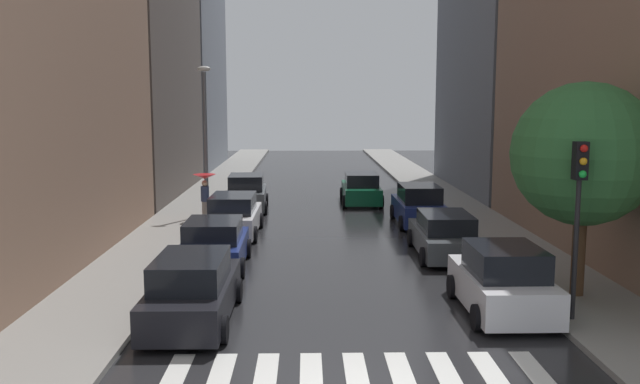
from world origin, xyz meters
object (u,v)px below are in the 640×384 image
object	(u,v)px
parked_car_left_nearest	(193,291)
parked_car_left_fourth	(247,194)
car_midroad	(361,189)
parked_car_right_second	(444,236)
parked_car_left_third	(234,216)
street_tree_right	(584,154)
lamp_post_left	(205,130)
pedestrian_foreground	(205,187)
parked_car_left_second	(214,245)
traffic_light_right_corner	(579,191)
parked_car_right_third	(419,206)
parked_car_right_nearest	(503,282)

from	to	relation	value
parked_car_left_nearest	parked_car_left_fourth	size ratio (longest dim) A/B	1.14
car_midroad	parked_car_right_second	bearing A→B (deg)	-170.33
parked_car_left_third	street_tree_right	bearing A→B (deg)	-130.56
car_midroad	lamp_post_left	distance (m)	9.18
car_midroad	parked_car_left_fourth	bearing A→B (deg)	110.44
parked_car_left_fourth	parked_car_right_second	world-z (taller)	parked_car_left_fourth
pedestrian_foreground	lamp_post_left	size ratio (longest dim) A/B	0.30
parked_car_left_second	pedestrian_foreground	bearing A→B (deg)	9.82
parked_car_left_fourth	lamp_post_left	distance (m)	4.21
car_midroad	traffic_light_right_corner	world-z (taller)	traffic_light_right_corner
parked_car_right_third	street_tree_right	distance (m)	11.85
parked_car_left_third	pedestrian_foreground	size ratio (longest dim) A/B	2.25
parked_car_left_nearest	parked_car_right_third	distance (m)	14.89
parked_car_left_nearest	lamp_post_left	xyz separation A→B (m)	(-1.77, 14.52, 3.26)
parked_car_right_nearest	traffic_light_right_corner	bearing A→B (deg)	-122.80
parked_car_left_third	parked_car_right_nearest	xyz separation A→B (m)	(7.92, -10.10, 0.05)
parked_car_left_second	car_midroad	xyz separation A→B (m)	(5.85, 13.46, 0.01)
parked_car_left_fourth	car_midroad	xyz separation A→B (m)	(5.81, 2.11, -0.06)
parked_car_left_fourth	parked_car_left_nearest	bearing A→B (deg)	178.44
parked_car_left_second	parked_car_left_nearest	bearing A→B (deg)	-178.51
parked_car_right_second	street_tree_right	world-z (taller)	street_tree_right
parked_car_left_nearest	street_tree_right	bearing A→B (deg)	-80.66
parked_car_right_second	parked_car_left_fourth	bearing A→B (deg)	38.96
pedestrian_foreground	parked_car_right_second	bearing A→B (deg)	-102.33
parked_car_left_second	car_midroad	distance (m)	14.68
parked_car_left_second	pedestrian_foreground	distance (m)	8.02
parked_car_left_fourth	lamp_post_left	size ratio (longest dim) A/B	0.61
parked_car_right_second	lamp_post_left	world-z (taller)	lamp_post_left
car_midroad	street_tree_right	world-z (taller)	street_tree_right
parked_car_left_fourth	lamp_post_left	xyz separation A→B (m)	(-1.61, -2.18, 3.22)
parked_car_left_nearest	pedestrian_foreground	distance (m)	13.32
parked_car_left_fourth	parked_car_right_nearest	distance (m)	18.03
parked_car_left_second	parked_car_right_nearest	world-z (taller)	parked_car_right_nearest
parked_car_left_second	parked_car_left_third	size ratio (longest dim) A/B	0.90
parked_car_left_fourth	parked_car_right_nearest	world-z (taller)	parked_car_right_nearest
car_midroad	lamp_post_left	bearing A→B (deg)	120.51
parked_car_left_nearest	parked_car_left_second	bearing A→B (deg)	2.44
parked_car_left_second	parked_car_left_third	world-z (taller)	parked_car_left_third
street_tree_right	parked_car_right_second	bearing A→B (deg)	116.10
parked_car_right_nearest	parked_car_right_third	xyz separation A→B (m)	(-0.11, 12.25, -0.01)
parked_car_left_fourth	parked_car_right_second	size ratio (longest dim) A/B	0.90
pedestrian_foreground	traffic_light_right_corner	xyz separation A→B (m)	(10.89, -13.60, 1.68)
parked_car_left_second	parked_car_left_third	distance (m)	5.27
car_midroad	lamp_post_left	world-z (taller)	lamp_post_left
street_tree_right	parked_car_left_fourth	bearing A→B (deg)	124.34
parked_car_left_third	parked_car_right_third	distance (m)	8.10
parked_car_left_fourth	parked_car_right_second	distance (m)	12.54
street_tree_right	lamp_post_left	xyz separation A→B (m)	(-11.91, 12.90, 0.07)
lamp_post_left	parked_car_right_nearest	bearing A→B (deg)	-55.72
parked_car_left_second	parked_car_left_fourth	world-z (taller)	parked_car_left_fourth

